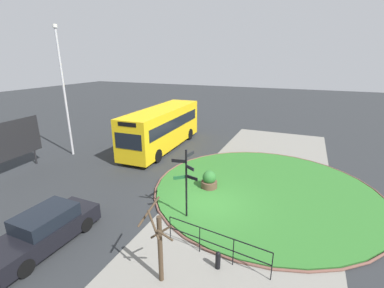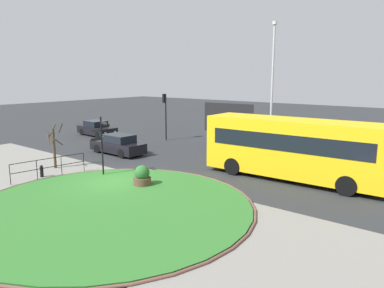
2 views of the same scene
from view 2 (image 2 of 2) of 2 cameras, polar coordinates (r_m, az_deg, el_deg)
The scene contains 15 objects.
ground at distance 19.78m, azimuth -12.49°, elevation -6.14°, with size 120.00×120.00×0.00m, color #282B2D.
sidewalk_paving at distance 18.65m, azimuth -17.29°, elevation -7.38°, with size 32.00×8.01×0.02m, color gray.
grass_island at distance 16.30m, azimuth -12.86°, elevation -9.66°, with size 12.39×12.39×0.10m, color #2D6B28.
grass_kerb_ring at distance 16.30m, azimuth -12.86°, elevation -9.65°, with size 12.70×12.70×0.11m, color brown.
signpost_directional at distance 20.88m, azimuth -14.20°, elevation 0.46°, with size 1.06×1.29×3.45m.
bollard_foreground at distance 22.05m, azimuth -22.87°, elevation -4.00°, with size 0.19×0.19×0.71m.
railing_grass_edge at distance 21.68m, azimuth -21.82°, elevation -3.16°, with size 0.58×4.17×1.14m.
bus_yellow at distance 20.42m, azimuth 15.88°, elevation -0.57°, with size 9.92×2.86×3.35m.
car_near_lane at distance 26.92m, azimuth -11.72°, elevation -0.12°, with size 4.56×1.84×1.46m.
car_far_lane at distance 35.63m, azimuth -14.97°, elevation 2.35°, with size 4.62×2.11×1.45m.
traffic_light_near at distance 31.94m, azimuth -4.35°, elevation 5.97°, with size 0.49×0.31×4.12m.
lamppost_tall at distance 27.04m, azimuth 12.68°, elevation 9.19°, with size 0.32×0.32×9.48m.
billboard_left at distance 29.92m, azimuth 5.82°, elevation 4.06°, with size 4.52×0.52×3.47m.
planter_near_signpost at distance 18.82m, azimuth -7.97°, elevation -5.24°, with size 0.92×0.92×1.13m.
street_tree_bare at distance 23.68m, azimuth -21.09°, elevation -0.17°, with size 1.04×1.05×2.87m.
Camera 2 is at (14.83, -11.79, 5.67)m, focal length 33.43 mm.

